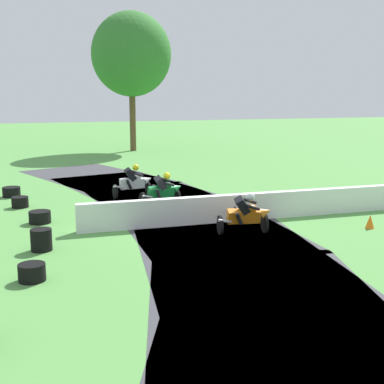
{
  "coord_description": "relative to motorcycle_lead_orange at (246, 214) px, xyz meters",
  "views": [
    {
      "loc": [
        -5.23,
        -15.95,
        4.26
      ],
      "look_at": [
        -0.01,
        0.83,
        0.9
      ],
      "focal_mm": 49.32,
      "sensor_mm": 36.0,
      "label": 1
    }
  ],
  "objects": [
    {
      "name": "motorcycle_lead_orange",
      "position": [
        0.0,
        0.0,
        0.0
      ],
      "size": [
        1.7,
        0.98,
        1.42
      ],
      "color": "black",
      "rests_on": "ground"
    },
    {
      "name": "traffic_cone",
      "position": [
        4.02,
        -0.52,
        -0.41
      ],
      "size": [
        0.28,
        0.28,
        0.44
      ],
      "primitive_type": "cone",
      "color": "orange",
      "rests_on": "ground"
    },
    {
      "name": "tire_stack_mid_a",
      "position": [
        -6.25,
        -2.25,
        -0.43
      ],
      "size": [
        0.62,
        0.62,
        0.4
      ],
      "color": "black",
      "rests_on": "ground"
    },
    {
      "name": "safety_barrier",
      "position": [
        4.45,
        1.69,
        -0.18
      ],
      "size": [
        18.72,
        0.37,
        0.9
      ],
      "primitive_type": "cube",
      "rotation": [
        0.0,
        0.0,
        -1.57
      ],
      "color": "white",
      "rests_on": "ground"
    },
    {
      "name": "tire_stack_extra_b",
      "position": [
        -6.93,
        8.23,
        -0.43
      ],
      "size": [
        0.72,
        0.72,
        0.4
      ],
      "color": "black",
      "rests_on": "ground"
    },
    {
      "name": "tree_far_left",
      "position": [
        1.15,
        23.67,
        6.2
      ],
      "size": [
        5.65,
        5.65,
        9.81
      ],
      "color": "brown",
      "rests_on": "ground"
    },
    {
      "name": "tire_stack_far",
      "position": [
        -5.93,
        3.29,
        -0.43
      ],
      "size": [
        0.71,
        0.71,
        0.4
      ],
      "color": "black",
      "rests_on": "ground"
    },
    {
      "name": "ground_plane",
      "position": [
        -0.92,
        1.67,
        -0.63
      ],
      "size": [
        120.0,
        120.0,
        0.0
      ],
      "primitive_type": "plane",
      "color": "#569947"
    },
    {
      "name": "motorcycle_trailing_white",
      "position": [
        -2.16,
        6.53,
        0.03
      ],
      "size": [
        1.68,
        0.83,
        1.42
      ],
      "color": "black",
      "rests_on": "ground"
    },
    {
      "name": "track_asphalt",
      "position": [
        -1.83,
        1.67,
        -0.62
      ],
      "size": [
        8.55,
        31.15,
        0.01
      ],
      "color": "#3D3D42",
      "rests_on": "ground"
    },
    {
      "name": "tire_stack_mid_b",
      "position": [
        -5.97,
        0.11,
        -0.33
      ],
      "size": [
        0.57,
        0.57,
        0.6
      ],
      "color": "black",
      "rests_on": "ground"
    },
    {
      "name": "motorcycle_chase_green",
      "position": [
        -1.43,
        4.57,
        0.0
      ],
      "size": [
        1.71,
        1.04,
        1.42
      ],
      "color": "black",
      "rests_on": "ground"
    },
    {
      "name": "tire_stack_extra_a",
      "position": [
        -6.58,
        5.98,
        -0.43
      ],
      "size": [
        0.61,
        0.61,
        0.4
      ],
      "color": "black",
      "rests_on": "ground"
    }
  ]
}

